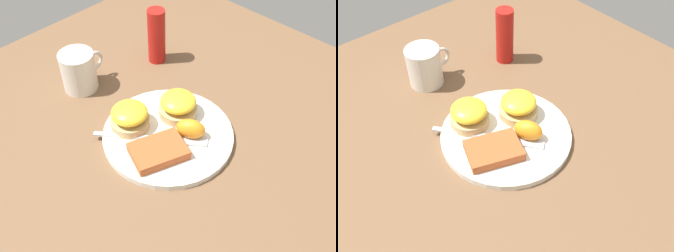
{
  "view_description": "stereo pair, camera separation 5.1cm",
  "coord_description": "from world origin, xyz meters",
  "views": [
    {
      "loc": [
        -0.4,
        -0.39,
        0.61
      ],
      "look_at": [
        0.0,
        0.0,
        0.03
      ],
      "focal_mm": 42.0,
      "sensor_mm": 36.0,
      "label": 1
    },
    {
      "loc": [
        -0.36,
        -0.42,
        0.61
      ],
      "look_at": [
        0.0,
        0.0,
        0.03
      ],
      "focal_mm": 42.0,
      "sensor_mm": 36.0,
      "label": 2
    }
  ],
  "objects": [
    {
      "name": "ground_plane",
      "position": [
        0.0,
        0.0,
        0.0
      ],
      "size": [
        1.1,
        1.1,
        0.0
      ],
      "primitive_type": "plane",
      "color": "brown"
    },
    {
      "name": "plate",
      "position": [
        0.0,
        0.0,
        0.01
      ],
      "size": [
        0.27,
        0.27,
        0.01
      ],
      "primitive_type": "cylinder",
      "color": "silver",
      "rests_on": "ground_plane"
    },
    {
      "name": "sandwich_benedict_left",
      "position": [
        0.06,
        0.02,
        0.04
      ],
      "size": [
        0.08,
        0.08,
        0.05
      ],
      "color": "tan",
      "rests_on": "plate"
    },
    {
      "name": "sandwich_benedict_right",
      "position": [
        -0.04,
        0.07,
        0.04
      ],
      "size": [
        0.08,
        0.08,
        0.05
      ],
      "color": "tan",
      "rests_on": "plate"
    },
    {
      "name": "hashbrown_patty",
      "position": [
        -0.06,
        -0.03,
        0.02
      ],
      "size": [
        0.13,
        0.11,
        0.02
      ],
      "primitive_type": "cube",
      "rotation": [
        0.0,
        0.0,
        -0.37
      ],
      "color": "#AF5128",
      "rests_on": "plate"
    },
    {
      "name": "orange_wedge",
      "position": [
        0.03,
        -0.04,
        0.04
      ],
      "size": [
        0.06,
        0.07,
        0.04
      ],
      "primitive_type": "ellipsoid",
      "rotation": [
        0.0,
        0.0,
        2.07
      ],
      "color": "orange",
      "rests_on": "plate"
    },
    {
      "name": "fork",
      "position": [
        -0.03,
        0.0,
        0.02
      ],
      "size": [
        0.16,
        0.2,
        0.0
      ],
      "color": "silver",
      "rests_on": "plate"
    },
    {
      "name": "cup",
      "position": [
        -0.03,
        0.26,
        0.05
      ],
      "size": [
        0.11,
        0.08,
        0.1
      ],
      "color": "silver",
      "rests_on": "ground_plane"
    },
    {
      "name": "condiment_bottle",
      "position": [
        0.18,
        0.21,
        0.07
      ],
      "size": [
        0.04,
        0.04,
        0.14
      ],
      "primitive_type": "cylinder",
      "color": "#B21914",
      "rests_on": "ground_plane"
    }
  ]
}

